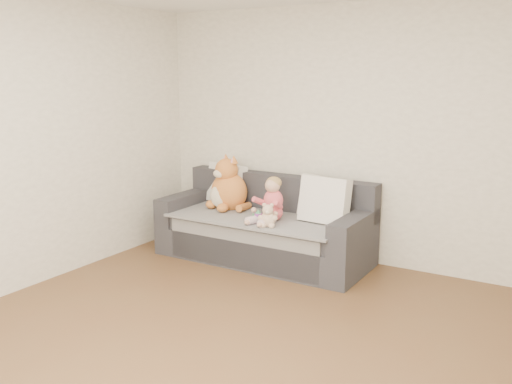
# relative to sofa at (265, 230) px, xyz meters

# --- Properties ---
(room_shell) EXTENTS (5.00, 5.00, 5.00)m
(room_shell) POSITION_rel_sofa_xyz_m (0.80, -1.64, 0.99)
(room_shell) COLOR brown
(room_shell) RESTS_ON ground
(sofa) EXTENTS (2.20, 0.94, 0.85)m
(sofa) POSITION_rel_sofa_xyz_m (0.00, 0.00, 0.00)
(sofa) COLOR #2D2D32
(sofa) RESTS_ON ground
(cushion_left) EXTENTS (0.53, 0.33, 0.46)m
(cushion_left) POSITION_rel_sofa_xyz_m (-0.66, 0.25, 0.39)
(cushion_left) COLOR white
(cushion_left) RESTS_ON sofa
(cushion_right_back) EXTENTS (0.52, 0.39, 0.45)m
(cushion_right_back) POSITION_rel_sofa_xyz_m (0.55, 0.14, 0.38)
(cushion_right_back) COLOR white
(cushion_right_back) RESTS_ON sofa
(cushion_right_front) EXTENTS (0.51, 0.26, 0.47)m
(cushion_right_front) POSITION_rel_sofa_xyz_m (0.65, 0.03, 0.39)
(cushion_right_front) COLOR white
(cushion_right_front) RESTS_ON sofa
(toddler) EXTENTS (0.32, 0.46, 0.45)m
(toddler) POSITION_rel_sofa_xyz_m (0.17, -0.18, 0.35)
(toddler) COLOR #EB536B
(toddler) RESTS_ON sofa
(plush_cat) EXTENTS (0.47, 0.43, 0.62)m
(plush_cat) POSITION_rel_sofa_xyz_m (-0.48, 0.03, 0.39)
(plush_cat) COLOR #C5702B
(plush_cat) RESTS_ON sofa
(teddy_bear) EXTENTS (0.18, 0.15, 0.24)m
(teddy_bear) POSITION_rel_sofa_xyz_m (0.26, -0.40, 0.26)
(teddy_bear) COLOR #D0AE90
(teddy_bear) RESTS_ON sofa
(plush_cow) EXTENTS (0.12, 0.19, 0.15)m
(plush_cow) POSITION_rel_sofa_xyz_m (0.19, -0.22, 0.23)
(plush_cow) COLOR white
(plush_cow) RESTS_ON sofa
(sippy_cup) EXTENTS (0.12, 0.09, 0.13)m
(sippy_cup) POSITION_rel_sofa_xyz_m (0.10, -0.32, 0.23)
(sippy_cup) COLOR purple
(sippy_cup) RESTS_ON sofa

